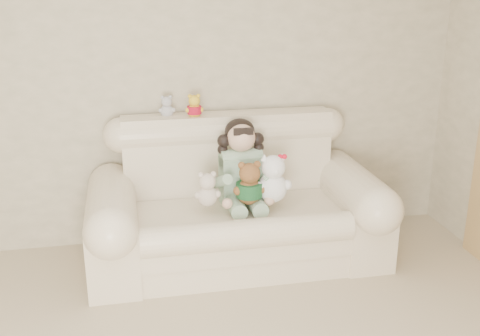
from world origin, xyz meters
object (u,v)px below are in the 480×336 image
sofa (237,195)px  white_cat (273,173)px  cream_teddy (207,186)px  seated_child (241,162)px  brown_teddy (249,179)px

sofa → white_cat: (0.23, -0.13, 0.19)m
cream_teddy → white_cat: bearing=2.3°
sofa → seated_child: bearing=60.9°
sofa → white_cat: sofa is taller
white_cat → cream_teddy: size_ratio=1.43×
seated_child → brown_teddy: bearing=-90.3°
seated_child → white_cat: seated_child is taller
sofa → white_cat: bearing=-29.9°
sofa → seated_child: size_ratio=3.32×
sofa → brown_teddy: sofa is taller
brown_teddy → white_cat: 0.17m
brown_teddy → cream_teddy: (-0.29, 0.02, -0.04)m
brown_teddy → cream_teddy: brown_teddy is taller
white_cat → cream_teddy: white_cat is taller
brown_teddy → white_cat: (0.17, 0.01, 0.03)m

